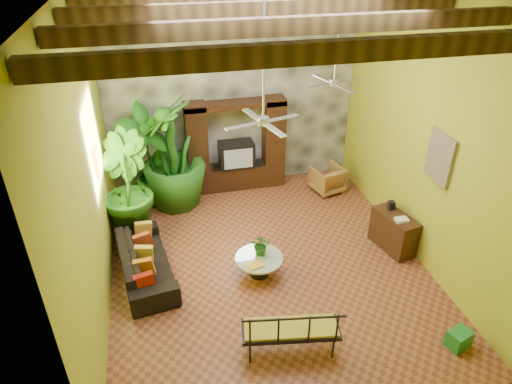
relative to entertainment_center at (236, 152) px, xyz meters
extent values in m
plane|color=brown|center=(0.00, -3.14, -0.97)|extent=(7.00, 7.00, 0.00)
cube|color=gold|center=(0.00, 0.36, 1.53)|extent=(6.00, 0.02, 5.00)
cube|color=gold|center=(-3.00, -3.14, 1.53)|extent=(0.02, 7.00, 5.00)
cube|color=gold|center=(3.00, -3.14, 1.53)|extent=(0.02, 7.00, 5.00)
cube|color=#3D3F45|center=(0.00, 0.30, 1.53)|extent=(5.98, 0.10, 4.98)
cube|color=#3C2813|center=(0.00, -5.74, 3.81)|extent=(5.95, 0.16, 0.22)
cube|color=#3C2813|center=(0.00, -4.44, 3.81)|extent=(5.95, 0.16, 0.22)
cube|color=#3C2813|center=(0.00, -3.14, 3.81)|extent=(5.95, 0.16, 0.22)
cube|color=black|center=(0.00, 0.00, -0.67)|extent=(2.40, 0.50, 0.60)
cube|color=black|center=(-0.95, 0.00, 0.33)|extent=(0.50, 0.48, 2.00)
cube|color=black|center=(0.95, 0.00, 0.33)|extent=(0.50, 0.48, 2.00)
cube|color=black|center=(0.00, 0.00, 1.23)|extent=(2.40, 0.48, 0.12)
cube|color=black|center=(0.00, -0.02, -0.05)|extent=(0.85, 0.52, 0.62)
cube|color=#8C99A8|center=(0.00, -0.29, -0.05)|extent=(0.70, 0.02, 0.50)
cylinder|color=#B7B7BC|center=(-0.20, -3.54, 3.13)|extent=(0.04, 0.04, 1.80)
cylinder|color=#B7B7BC|center=(-0.20, -3.54, 2.23)|extent=(0.18, 0.18, 0.12)
cube|color=#B7B7BC|center=(0.15, -3.44, 2.21)|extent=(0.58, 0.26, 0.01)
cube|color=#B7B7BC|center=(-0.29, -3.19, 2.21)|extent=(0.26, 0.58, 0.01)
cube|color=#B7B7BC|center=(-0.55, -3.63, 2.21)|extent=(0.58, 0.26, 0.01)
cube|color=#B7B7BC|center=(-0.11, -3.88, 2.21)|extent=(0.26, 0.58, 0.01)
cylinder|color=#B7B7BC|center=(1.60, -1.94, 3.13)|extent=(0.04, 0.04, 1.80)
cylinder|color=#B7B7BC|center=(1.60, -1.94, 2.23)|extent=(0.18, 0.18, 0.12)
cube|color=#B7B7BC|center=(1.95, -1.84, 2.21)|extent=(0.58, 0.26, 0.01)
cube|color=#B7B7BC|center=(1.51, -1.59, 2.21)|extent=(0.26, 0.58, 0.01)
cube|color=#B7B7BC|center=(1.25, -2.03, 2.21)|extent=(0.58, 0.26, 0.01)
cube|color=#B7B7BC|center=(1.69, -2.28, 2.21)|extent=(0.26, 0.58, 0.01)
cube|color=#BF9816|center=(-2.96, -2.14, 1.13)|extent=(0.06, 0.32, 0.55)
cube|color=#245485|center=(2.96, -3.74, 1.33)|extent=(0.06, 0.70, 0.90)
imported|color=black|center=(-2.35, -2.95, -0.64)|extent=(1.19, 2.34, 0.65)
imported|color=brown|center=(2.17, -0.73, -0.64)|extent=(0.86, 0.87, 0.65)
imported|color=#1E641A|center=(-2.09, -0.37, 0.27)|extent=(1.53, 1.29, 2.47)
imported|color=#1F5917|center=(-2.62, -1.54, 0.20)|extent=(1.47, 1.59, 2.33)
imported|color=#226219|center=(-1.57, -0.49, 0.36)|extent=(1.73, 1.73, 2.66)
cylinder|color=black|center=(-0.23, -3.43, -0.79)|extent=(0.39, 0.39, 0.36)
cylinder|color=silver|center=(-0.23, -3.43, -0.59)|extent=(0.91, 0.91, 0.04)
imported|color=#205817|center=(-0.17, -3.32, -0.36)|extent=(0.45, 0.42, 0.41)
cube|color=yellow|center=(-0.36, -3.65, -0.55)|extent=(0.31, 0.26, 0.03)
cube|color=black|center=(-0.18, -5.30, -0.52)|extent=(1.57, 0.74, 0.06)
cube|color=#AA9329|center=(-0.18, -5.30, -0.48)|extent=(1.49, 0.68, 0.06)
cube|color=black|center=(-0.18, -5.57, -0.25)|extent=(1.50, 0.28, 0.54)
cube|color=#3E2013|center=(2.65, -3.23, -0.57)|extent=(0.66, 1.07, 0.79)
cube|color=#1C6C39|center=(2.47, -5.83, -0.81)|extent=(0.42, 0.37, 0.31)
camera|label=1|loc=(-1.81, -10.00, 4.93)|focal=32.00mm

